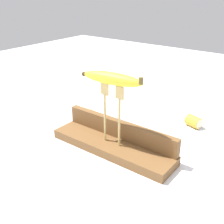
{
  "coord_description": "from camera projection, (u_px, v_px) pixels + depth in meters",
  "views": [
    {
      "loc": [
        0.45,
        -0.59,
        0.46
      ],
      "look_at": [
        0.0,
        0.0,
        0.13
      ],
      "focal_mm": 45.7,
      "sensor_mm": 36.0,
      "label": 1
    }
  ],
  "objects": [
    {
      "name": "banana_chunk_far",
      "position": [
        194.0,
        121.0,
        1.0
      ],
      "size": [
        0.06,
        0.05,
        0.04
      ],
      "color": "gold",
      "rests_on": "ground"
    },
    {
      "name": "fork_stand_center",
      "position": [
        111.0,
        110.0,
        0.8
      ],
      "size": [
        0.08,
        0.01,
        0.18
      ],
      "color": "tan",
      "rests_on": "wooden_board"
    },
    {
      "name": "ground_plane",
      "position": [
        112.0,
        150.0,
        0.86
      ],
      "size": [
        3.0,
        3.0,
        0.0
      ],
      "primitive_type": "plane",
      "color": "silver"
    },
    {
      "name": "wooden_board",
      "position": [
        112.0,
        146.0,
        0.86
      ],
      "size": [
        0.4,
        0.1,
        0.03
      ],
      "primitive_type": "cube",
      "color": "brown",
      "rests_on": "ground"
    },
    {
      "name": "fork_fallen_near",
      "position": [
        109.0,
        119.0,
        1.06
      ],
      "size": [
        0.19,
        0.06,
        0.01
      ],
      "color": "tan",
      "rests_on": "ground"
    },
    {
      "name": "board_backstop",
      "position": [
        120.0,
        129.0,
        0.87
      ],
      "size": [
        0.39,
        0.02,
        0.06
      ],
      "primitive_type": "cube",
      "color": "brown",
      "rests_on": "wooden_board"
    },
    {
      "name": "banana_raised_center",
      "position": [
        111.0,
        79.0,
        0.77
      ],
      "size": [
        0.19,
        0.06,
        0.04
      ],
      "color": "yellow",
      "rests_on": "fork_stand_center"
    }
  ]
}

